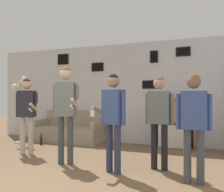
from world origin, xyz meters
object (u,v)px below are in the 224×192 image
(floor_lamp, at_px, (20,93))
(person_spectator_near_bookshelf, at_px, (159,113))
(person_player_foreground_left, at_px, (27,108))
(bottle_on_floor, at_px, (41,140))
(bookshelf, at_px, (175,124))
(person_watcher_holding_cup, at_px, (113,112))
(person_player_foreground_center, at_px, (66,103))
(couch, at_px, (70,132))
(person_spectator_far_right, at_px, (194,117))

(floor_lamp, xyz_separation_m, person_spectator_near_bookshelf, (4.02, -1.11, -0.37))
(person_player_foreground_left, relative_size, bottle_on_floor, 5.56)
(bookshelf, distance_m, person_watcher_holding_cup, 2.54)
(bookshelf, height_order, person_spectator_near_bookshelf, person_spectator_near_bookshelf)
(person_player_foreground_center, bearing_deg, person_watcher_holding_cup, -9.45)
(person_spectator_near_bookshelf, xyz_separation_m, bottle_on_floor, (-3.30, 1.09, -0.86))
(couch, bearing_deg, person_watcher_holding_cup, -45.55)
(person_player_foreground_center, xyz_separation_m, bottle_on_floor, (-1.62, 1.39, -1.02))
(person_spectator_near_bookshelf, bearing_deg, floor_lamp, 164.52)
(bookshelf, distance_m, person_spectator_near_bookshelf, 1.98)
(person_player_foreground_center, bearing_deg, floor_lamp, 148.78)
(person_watcher_holding_cup, bearing_deg, person_player_foreground_left, 166.03)
(bookshelf, height_order, person_spectator_far_right, person_spectator_far_right)
(couch, bearing_deg, person_player_foreground_center, -60.52)
(floor_lamp, distance_m, person_player_foreground_left, 1.54)
(person_player_foreground_center, height_order, person_watcher_holding_cup, person_player_foreground_center)
(person_spectator_far_right, height_order, bottle_on_floor, person_spectator_far_right)
(floor_lamp, distance_m, bottle_on_floor, 1.43)
(person_spectator_near_bookshelf, xyz_separation_m, person_spectator_far_right, (0.60, -0.51, -0.01))
(bookshelf, bearing_deg, person_player_foreground_left, -147.64)
(couch, height_order, bottle_on_floor, couch)
(person_player_foreground_center, distance_m, bottle_on_floor, 2.36)
(floor_lamp, height_order, bottle_on_floor, floor_lamp)
(couch, bearing_deg, bookshelf, 4.02)
(person_player_foreground_left, height_order, bottle_on_floor, person_player_foreground_left)
(floor_lamp, bearing_deg, person_spectator_far_right, -19.36)
(couch, bearing_deg, person_player_foreground_left, -92.70)
(person_player_foreground_left, bearing_deg, bookshelf, 32.36)
(person_watcher_holding_cup, xyz_separation_m, person_spectator_near_bookshelf, (0.67, 0.47, -0.02))
(person_spectator_near_bookshelf, bearing_deg, bottle_on_floor, 161.77)
(person_spectator_near_bookshelf, relative_size, bottle_on_floor, 5.40)
(person_spectator_far_right, bearing_deg, bookshelf, 103.53)
(person_spectator_far_right, bearing_deg, person_player_foreground_center, 174.83)
(couch, xyz_separation_m, bottle_on_floor, (-0.46, -0.65, -0.17))
(bottle_on_floor, bearing_deg, person_spectator_near_bookshelf, -18.23)
(floor_lamp, relative_size, person_player_foreground_left, 1.09)
(person_watcher_holding_cup, height_order, person_spectator_near_bookshelf, person_watcher_holding_cup)
(floor_lamp, height_order, person_player_foreground_left, floor_lamp)
(bottle_on_floor, bearing_deg, person_spectator_far_right, -22.26)
(person_spectator_near_bookshelf, distance_m, bottle_on_floor, 3.58)
(person_player_foreground_center, relative_size, person_watcher_holding_cup, 1.11)
(bookshelf, bearing_deg, person_watcher_holding_cup, -105.64)
(bookshelf, distance_m, floor_lamp, 4.18)
(floor_lamp, distance_m, person_player_foreground_center, 2.74)
(bottle_on_floor, bearing_deg, person_player_foreground_center, -40.66)
(person_player_foreground_left, height_order, person_player_foreground_center, person_player_foreground_center)
(floor_lamp, distance_m, person_spectator_far_right, 4.91)
(floor_lamp, bearing_deg, person_spectator_near_bookshelf, -15.48)
(couch, relative_size, person_player_foreground_center, 1.06)
(couch, height_order, person_spectator_far_right, person_spectator_far_right)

